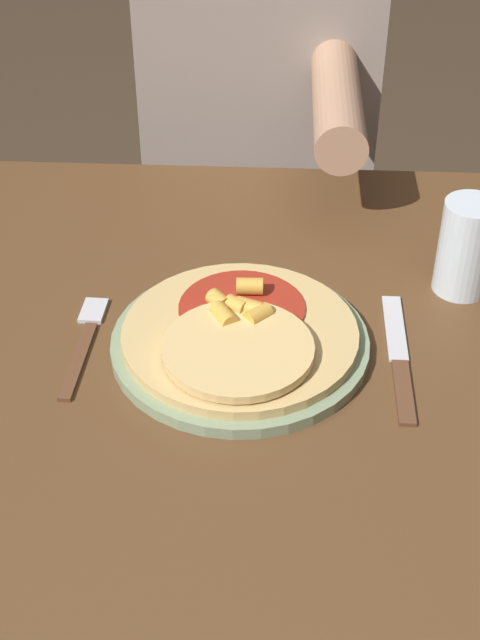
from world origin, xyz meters
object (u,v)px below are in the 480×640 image
(knife, at_px, (399,358))
(person_diner, at_px, (261,134))
(fork, at_px, (85,338))
(plate, at_px, (240,343))
(pizza, at_px, (240,334))
(dining_table, at_px, (201,438))
(drinking_glass, at_px, (467,247))

(knife, bearing_deg, person_diner, 104.62)
(fork, xyz_separation_m, person_diner, (0.18, 0.65, -0.06))
(plate, xyz_separation_m, pizza, (-0.00, -0.01, 0.02))
(pizza, bearing_deg, plate, 88.96)
(pizza, bearing_deg, dining_table, -147.43)
(dining_table, distance_m, pizza, 0.15)
(dining_table, distance_m, person_diner, 0.70)
(fork, distance_m, drinking_glass, 0.46)
(drinking_glass, height_order, person_diner, person_diner)
(plate, relative_size, person_diner, 0.25)
(pizza, relative_size, drinking_glass, 2.23)
(fork, relative_size, person_diner, 0.15)
(dining_table, xyz_separation_m, plate, (0.04, 0.03, 0.12))
(pizza, relative_size, fork, 1.51)
(dining_table, relative_size, fork, 5.88)
(person_diner, bearing_deg, knife, -75.38)
(dining_table, xyz_separation_m, person_diner, (0.05, 0.69, 0.05))
(drinking_glass, bearing_deg, dining_table, -151.94)
(pizza, xyz_separation_m, person_diner, (0.00, 0.66, -0.08))
(fork, bearing_deg, drinking_glass, 15.78)
(pizza, distance_m, person_diner, 0.67)
(plate, bearing_deg, drinking_glass, 26.31)
(person_diner, bearing_deg, pizza, -90.23)
(dining_table, xyz_separation_m, knife, (0.22, 0.02, 0.11))
(dining_table, relative_size, plate, 3.55)
(pizza, xyz_separation_m, knife, (0.18, -0.01, -0.02))
(dining_table, bearing_deg, fork, 163.36)
(person_diner, bearing_deg, plate, -90.22)
(dining_table, distance_m, fork, 0.18)
(dining_table, distance_m, drinking_glass, 0.39)
(pizza, height_order, knife, pizza)
(dining_table, bearing_deg, plate, 37.33)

